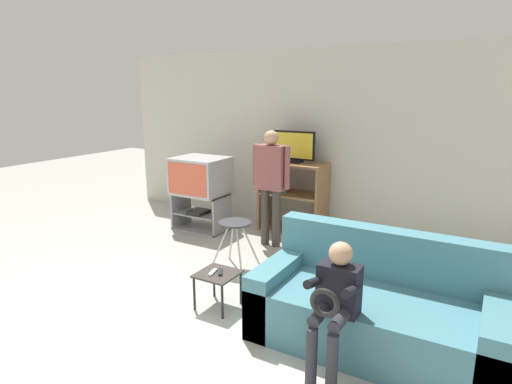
{
  "coord_description": "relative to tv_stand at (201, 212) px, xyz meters",
  "views": [
    {
      "loc": [
        2.52,
        -1.99,
        2.03
      ],
      "look_at": [
        0.17,
        2.08,
        0.9
      ],
      "focal_mm": 30.0,
      "sensor_mm": 36.0,
      "label": 1
    }
  ],
  "objects": [
    {
      "name": "snack_table",
      "position": [
        1.57,
        -1.81,
        0.03
      ],
      "size": [
        0.36,
        0.36,
        0.35
      ],
      "color": "#38332D",
      "rests_on": "ground_plane"
    },
    {
      "name": "folding_stool",
      "position": [
        1.22,
        -0.95,
        0.2
      ],
      "size": [
        0.45,
        0.42,
        0.57
      ],
      "color": "#B7B7BC",
      "rests_on": "ground_plane"
    },
    {
      "name": "television_main",
      "position": [
        -0.0,
        0.02,
        0.54
      ],
      "size": [
        0.75,
        0.64,
        0.53
      ],
      "color": "#B2B2B7",
      "rests_on": "tv_stand"
    },
    {
      "name": "wall_back",
      "position": [
        1.23,
        0.94,
        1.03
      ],
      "size": [
        6.4,
        0.06,
        2.6
      ],
      "color": "beige",
      "rests_on": "ground_plane"
    },
    {
      "name": "couch",
      "position": [
        3.02,
        -1.66,
        0.03
      ],
      "size": [
        1.92,
        0.92,
        0.89
      ],
      "color": "teal",
      "rests_on": "ground_plane"
    },
    {
      "name": "tv_stand",
      "position": [
        0.0,
        0.0,
        0.0
      ],
      "size": [
        0.79,
        0.45,
        0.54
      ],
      "color": "#939399",
      "rests_on": "ground_plane"
    },
    {
      "name": "person_standing_adult",
      "position": [
        1.21,
        -0.08,
        0.66
      ],
      "size": [
        0.53,
        0.2,
        1.53
      ],
      "color": "#3D3833",
      "rests_on": "ground_plane"
    },
    {
      "name": "remote_control_white",
      "position": [
        1.54,
        -1.84,
        0.09
      ],
      "size": [
        0.06,
        0.15,
        0.02
      ],
      "primitive_type": "cube",
      "rotation": [
        0.0,
        0.0,
        0.2
      ],
      "color": "silver",
      "rests_on": "snack_table"
    },
    {
      "name": "person_seated_child",
      "position": [
        2.85,
        -2.19,
        0.32
      ],
      "size": [
        0.33,
        0.43,
        0.98
      ],
      "color": "#2D2D38",
      "rests_on": "ground_plane"
    },
    {
      "name": "ground_plane",
      "position": [
        1.23,
        -2.87,
        -0.27
      ],
      "size": [
        18.0,
        18.0,
        0.0
      ],
      "primitive_type": "plane",
      "color": "#B7B7AD"
    },
    {
      "name": "remote_control_black",
      "position": [
        1.6,
        -1.8,
        0.09
      ],
      "size": [
        0.11,
        0.14,
        0.02
      ],
      "primitive_type": "cube",
      "rotation": [
        0.0,
        0.0,
        0.57
      ],
      "color": "#232328",
      "rests_on": "snack_table"
    },
    {
      "name": "media_shelf",
      "position": [
        1.21,
        0.62,
        0.25
      ],
      "size": [
        0.93,
        0.5,
        1.02
      ],
      "color": "#8E6642",
      "rests_on": "ground_plane"
    },
    {
      "name": "television_flat",
      "position": [
        1.2,
        0.64,
        0.96
      ],
      "size": [
        0.62,
        0.2,
        0.45
      ],
      "color": "black",
      "rests_on": "media_shelf"
    }
  ]
}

